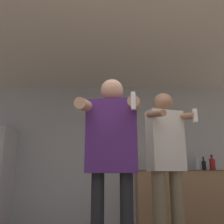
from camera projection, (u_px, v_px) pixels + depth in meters
wall_back at (120, 153)px, 4.66m from camera, size 7.00×0.06×2.55m
ceiling_slab at (121, 44)px, 3.37m from camera, size 7.00×3.80×0.05m
counter at (179, 200)px, 4.14m from camera, size 1.44×0.59×0.94m
bottle_dark_rum at (212, 164)px, 4.22m from camera, size 0.09×0.09×0.26m
bottle_brown_liquor at (204, 165)px, 4.22m from camera, size 0.07×0.07×0.24m
bottle_red_label at (158, 165)px, 4.23m from camera, size 0.08×0.08×0.24m
bottle_clear_vodka at (198, 164)px, 4.23m from camera, size 0.08×0.08×0.28m
bottle_green_wine at (181, 162)px, 4.24m from camera, size 0.06×0.06×0.34m
person_woman_foreground at (112, 148)px, 2.22m from camera, size 0.57×0.52×1.74m
person_man_side at (167, 162)px, 2.74m from camera, size 0.53×0.54×1.79m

